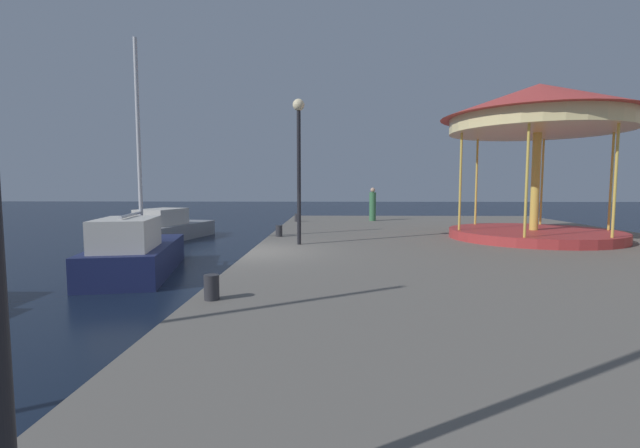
{
  "coord_description": "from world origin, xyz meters",
  "views": [
    {
      "loc": [
        2.25,
        -11.83,
        2.6
      ],
      "look_at": [
        1.89,
        2.25,
        1.36
      ],
      "focal_mm": 24.42,
      "sensor_mm": 36.0,
      "label": 1
    }
  ],
  "objects_px": {
    "lamp_post_mid_promenade": "(299,146)",
    "bollard_north": "(297,218)",
    "sailboat_navy": "(135,252)",
    "bollard_south": "(212,287)",
    "motorboat_grey": "(167,228)",
    "carousel": "(538,125)",
    "bollard_center": "(279,231)",
    "person_by_the_water": "(373,205)"
  },
  "relations": [
    {
      "from": "carousel",
      "to": "person_by_the_water",
      "type": "relative_size",
      "value": 3.71
    },
    {
      "from": "lamp_post_mid_promenade",
      "to": "bollard_south",
      "type": "bearing_deg",
      "value": -97.88
    },
    {
      "from": "sailboat_navy",
      "to": "bollard_south",
      "type": "height_order",
      "value": "sailboat_navy"
    },
    {
      "from": "sailboat_navy",
      "to": "bollard_south",
      "type": "xyz_separation_m",
      "value": [
        3.84,
        -5.72,
        0.34
      ]
    },
    {
      "from": "carousel",
      "to": "bollard_north",
      "type": "height_order",
      "value": "carousel"
    },
    {
      "from": "sailboat_navy",
      "to": "bollard_north",
      "type": "distance_m",
      "value": 10.25
    },
    {
      "from": "carousel",
      "to": "person_by_the_water",
      "type": "distance_m",
      "value": 9.44
    },
    {
      "from": "sailboat_navy",
      "to": "bollard_center",
      "type": "relative_size",
      "value": 17.62
    },
    {
      "from": "sailboat_navy",
      "to": "carousel",
      "type": "relative_size",
      "value": 1.11
    },
    {
      "from": "motorboat_grey",
      "to": "bollard_center",
      "type": "bearing_deg",
      "value": -41.7
    },
    {
      "from": "bollard_north",
      "to": "bollard_center",
      "type": "bearing_deg",
      "value": -91.17
    },
    {
      "from": "lamp_post_mid_promenade",
      "to": "bollard_north",
      "type": "height_order",
      "value": "lamp_post_mid_promenade"
    },
    {
      "from": "carousel",
      "to": "lamp_post_mid_promenade",
      "type": "xyz_separation_m",
      "value": [
        -7.89,
        -1.65,
        -0.84
      ]
    },
    {
      "from": "sailboat_navy",
      "to": "person_by_the_water",
      "type": "distance_m",
      "value": 12.81
    },
    {
      "from": "motorboat_grey",
      "to": "bollard_south",
      "type": "relative_size",
      "value": 14.19
    },
    {
      "from": "lamp_post_mid_promenade",
      "to": "carousel",
      "type": "bearing_deg",
      "value": 11.8
    },
    {
      "from": "motorboat_grey",
      "to": "bollard_south",
      "type": "xyz_separation_m",
      "value": [
        6.07,
        -14.07,
        0.44
      ]
    },
    {
      "from": "sailboat_navy",
      "to": "carousel",
      "type": "height_order",
      "value": "sailboat_navy"
    },
    {
      "from": "bollard_south",
      "to": "lamp_post_mid_promenade",
      "type": "bearing_deg",
      "value": 82.12
    },
    {
      "from": "bollard_north",
      "to": "bollard_south",
      "type": "height_order",
      "value": "same"
    },
    {
      "from": "bollard_center",
      "to": "person_by_the_water",
      "type": "distance_m",
      "value": 8.22
    },
    {
      "from": "bollard_south",
      "to": "bollard_north",
      "type": "bearing_deg",
      "value": 89.36
    },
    {
      "from": "motorboat_grey",
      "to": "bollard_center",
      "type": "distance_m",
      "value": 8.19
    },
    {
      "from": "bollard_south",
      "to": "carousel",
      "type": "bearing_deg",
      "value": 43.03
    },
    {
      "from": "carousel",
      "to": "bollard_south",
      "type": "height_order",
      "value": "carousel"
    },
    {
      "from": "bollard_south",
      "to": "sailboat_navy",
      "type": "bearing_deg",
      "value": 123.85
    },
    {
      "from": "sailboat_navy",
      "to": "bollard_north",
      "type": "bearing_deg",
      "value": 66.98
    },
    {
      "from": "motorboat_grey",
      "to": "bollard_north",
      "type": "xyz_separation_m",
      "value": [
        6.24,
        1.08,
        0.44
      ]
    },
    {
      "from": "sailboat_navy",
      "to": "person_by_the_water",
      "type": "bearing_deg",
      "value": 51.96
    },
    {
      "from": "lamp_post_mid_promenade",
      "to": "person_by_the_water",
      "type": "distance_m",
      "value": 9.98
    },
    {
      "from": "sailboat_navy",
      "to": "motorboat_grey",
      "type": "bearing_deg",
      "value": 104.99
    },
    {
      "from": "motorboat_grey",
      "to": "carousel",
      "type": "distance_m",
      "value": 16.49
    },
    {
      "from": "sailboat_navy",
      "to": "bollard_center",
      "type": "height_order",
      "value": "sailboat_navy"
    },
    {
      "from": "bollard_north",
      "to": "lamp_post_mid_promenade",
      "type": "bearing_deg",
      "value": -85.09
    },
    {
      "from": "motorboat_grey",
      "to": "bollard_north",
      "type": "bearing_deg",
      "value": 9.81
    },
    {
      "from": "sailboat_navy",
      "to": "bollard_south",
      "type": "bearing_deg",
      "value": -56.15
    },
    {
      "from": "motorboat_grey",
      "to": "lamp_post_mid_promenade",
      "type": "xyz_separation_m",
      "value": [
        6.98,
        -7.51,
        3.24
      ]
    },
    {
      "from": "bollard_south",
      "to": "bollard_center",
      "type": "relative_size",
      "value": 1.0
    },
    {
      "from": "motorboat_grey",
      "to": "bollard_south",
      "type": "distance_m",
      "value": 15.33
    },
    {
      "from": "bollard_center",
      "to": "person_by_the_water",
      "type": "relative_size",
      "value": 0.23
    },
    {
      "from": "lamp_post_mid_promenade",
      "to": "person_by_the_water",
      "type": "bearing_deg",
      "value": 71.25
    },
    {
      "from": "bollard_south",
      "to": "bollard_center",
      "type": "distance_m",
      "value": 8.62
    }
  ]
}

